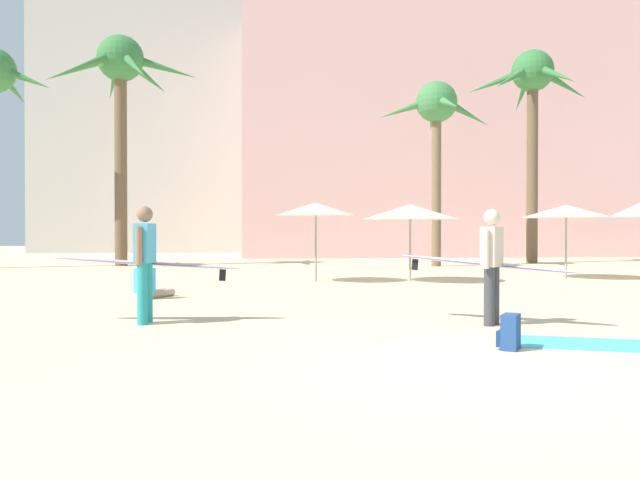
% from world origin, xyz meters
% --- Properties ---
extents(ground, '(120.00, 120.00, 0.00)m').
position_xyz_m(ground, '(0.00, 0.00, 0.00)').
color(ground, beige).
extents(hotel_pink, '(24.43, 11.86, 15.37)m').
position_xyz_m(hotel_pink, '(9.16, 33.10, 7.68)').
color(hotel_pink, beige).
rests_on(hotel_pink, ground).
extents(hotel_tower_gray, '(19.78, 10.25, 36.05)m').
position_xyz_m(hotel_tower_gray, '(-7.37, 42.34, 18.03)').
color(hotel_tower_gray, '#BCB7AD').
rests_on(hotel_tower_gray, ground).
extents(palm_tree_far_left, '(4.66, 4.70, 7.46)m').
position_xyz_m(palm_tree_far_left, '(4.95, 19.17, 6.09)').
color(palm_tree_far_left, brown).
rests_on(palm_tree_far_left, ground).
extents(palm_tree_center, '(5.48, 5.69, 9.48)m').
position_xyz_m(palm_tree_center, '(9.92, 21.39, 7.62)').
color(palm_tree_center, brown).
rests_on(palm_tree_center, ground).
extents(palm_tree_right, '(6.14, 5.47, 9.41)m').
position_xyz_m(palm_tree_right, '(-7.81, 20.71, 7.56)').
color(palm_tree_right, brown).
rests_on(palm_tree_right, ground).
extents(cafe_umbrella_1, '(2.58, 2.58, 2.19)m').
position_xyz_m(cafe_umbrella_1, '(6.89, 12.10, 2.00)').
color(cafe_umbrella_1, gray).
rests_on(cafe_umbrella_1, ground).
extents(cafe_umbrella_2, '(2.22, 2.22, 2.21)m').
position_xyz_m(cafe_umbrella_2, '(-0.65, 11.57, 2.02)').
color(cafe_umbrella_2, gray).
rests_on(cafe_umbrella_2, ground).
extents(cafe_umbrella_3, '(2.69, 2.69, 2.16)m').
position_xyz_m(cafe_umbrella_3, '(1.97, 11.35, 1.95)').
color(cafe_umbrella_3, gray).
rests_on(cafe_umbrella_3, ground).
extents(beach_towel, '(2.09, 1.52, 0.01)m').
position_xyz_m(beach_towel, '(1.86, 1.22, 0.01)').
color(beach_towel, '#4CC6D6').
rests_on(beach_towel, ground).
extents(backpack, '(0.34, 0.35, 0.42)m').
position_xyz_m(backpack, '(0.67, 1.01, 0.20)').
color(backpack, navy).
rests_on(backpack, ground).
extents(person_mid_right, '(2.51, 1.83, 1.72)m').
position_xyz_m(person_mid_right, '(1.18, 3.10, 0.93)').
color(person_mid_right, '#3D3D42').
rests_on(person_mid_right, ground).
extents(person_mid_center, '(0.78, 0.98, 0.90)m').
position_xyz_m(person_mid_center, '(-4.53, 7.46, 0.31)').
color(person_mid_center, '#D1A889').
rests_on(person_mid_center, ground).
extents(person_near_left, '(2.92, 0.86, 1.78)m').
position_xyz_m(person_near_left, '(-3.97, 3.73, 0.95)').
color(person_near_left, teal).
rests_on(person_near_left, ground).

